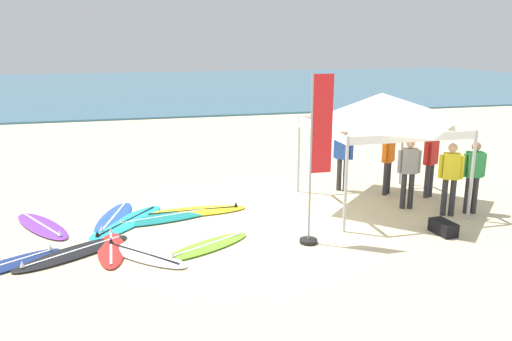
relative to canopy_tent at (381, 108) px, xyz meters
The scene contains 21 objects.
ground_plane 3.78m from the canopy_tent, 169.67° to the right, with size 80.00×80.00×0.00m, color beige.
sea 33.54m from the canopy_tent, 94.94° to the left, with size 80.00×36.00×0.10m, color #386B84.
canopy_tent is the anchor object (origin of this frame).
surfboard_black 7.50m from the canopy_tent, 169.10° to the right, with size 2.31×1.80×0.19m.
surfboard_purple 8.12m from the canopy_tent, behind, with size 1.64×2.22×0.19m.
surfboard_white 6.42m from the canopy_tent, 162.91° to the right, with size 1.85×1.92×0.19m.
surfboard_yellow 5.04m from the canopy_tent, behind, with size 2.50×0.72×0.19m.
surfboard_lime 5.32m from the canopy_tent, 159.62° to the right, with size 2.01×1.44×0.19m.
surfboard_red 6.84m from the canopy_tent, 168.19° to the right, with size 0.55×1.90×0.19m.
surfboard_blue 6.71m from the canopy_tent, behind, with size 1.13×2.26×0.19m.
surfboard_navy 8.60m from the canopy_tent, 168.65° to the right, with size 2.02×1.56×0.19m.
surfboard_cyan 6.42m from the canopy_tent, behind, with size 1.98×2.32×0.19m.
surfboard_teal 5.59m from the canopy_tent, behind, with size 2.69×1.31×0.19m.
person_yellow 2.18m from the canopy_tent, 42.83° to the right, with size 0.50×0.36×1.71m.
person_orange 1.72m from the canopy_tent, 47.42° to the left, with size 0.44×0.40×1.71m.
person_red 2.14m from the canopy_tent, ahead, with size 0.50×0.36×1.71m.
person_blue 1.95m from the canopy_tent, 104.24° to the left, with size 0.42×0.41×1.71m.
person_grey 1.58m from the canopy_tent, 37.47° to the right, with size 0.53×0.31×1.71m.
person_green 2.57m from the canopy_tent, 31.41° to the right, with size 0.54×0.28×1.71m.
banner_flag 3.12m from the canopy_tent, 140.77° to the right, with size 0.60×0.36×3.40m.
gear_bag_near_tent 3.14m from the canopy_tent, 77.93° to the right, with size 0.60×0.32×0.28m, color black.
Camera 1 is at (-2.97, -10.45, 4.00)m, focal length 36.03 mm.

